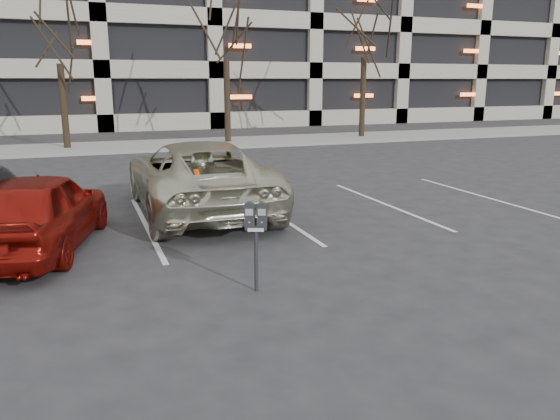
% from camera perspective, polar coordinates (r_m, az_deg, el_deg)
% --- Properties ---
extents(ground, '(140.00, 140.00, 0.00)m').
position_cam_1_polar(ground, '(9.51, -3.72, -4.26)').
color(ground, '#28282B').
rests_on(ground, ground).
extents(sidewalk, '(80.00, 4.00, 0.12)m').
position_cam_1_polar(sidewalk, '(24.99, -14.39, 6.49)').
color(sidewalk, gray).
rests_on(sidewalk, ground).
extents(stall_lines, '(16.90, 5.20, 0.00)m').
position_cam_1_polar(stall_lines, '(11.43, -13.81, -1.58)').
color(stall_lines, silver).
rests_on(stall_lines, ground).
extents(tree_b, '(3.47, 3.47, 7.89)m').
position_cam_1_polar(tree_b, '(24.86, -22.46, 18.95)').
color(tree_b, black).
rests_on(tree_b, ground).
extents(tree_c, '(3.73, 3.73, 8.48)m').
position_cam_1_polar(tree_c, '(25.76, -5.76, 20.56)').
color(tree_c, black).
rests_on(tree_c, ground).
extents(tree_d, '(3.90, 3.90, 8.87)m').
position_cam_1_polar(tree_d, '(28.40, 8.96, 20.38)').
color(tree_d, black).
rests_on(tree_d, ground).
extents(parking_meter, '(0.34, 0.23, 1.25)m').
position_cam_1_polar(parking_meter, '(7.46, -2.54, -1.56)').
color(parking_meter, black).
rests_on(parking_meter, ground).
extents(suv_silver, '(2.70, 5.77, 1.60)m').
position_cam_1_polar(suv_silver, '(12.31, -8.54, 3.50)').
color(suv_silver, beige).
rests_on(suv_silver, ground).
extents(car_red, '(2.68, 4.41, 1.40)m').
position_cam_1_polar(car_red, '(10.23, -24.03, -0.08)').
color(car_red, maroon).
rests_on(car_red, ground).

